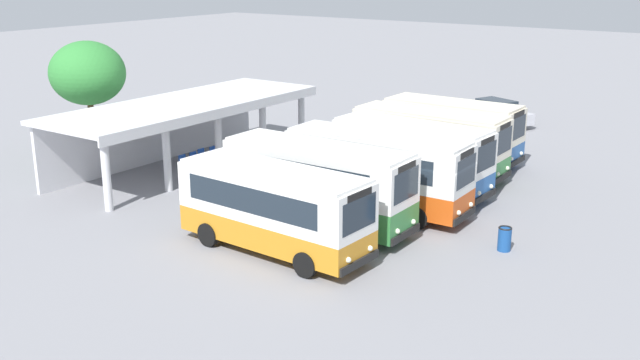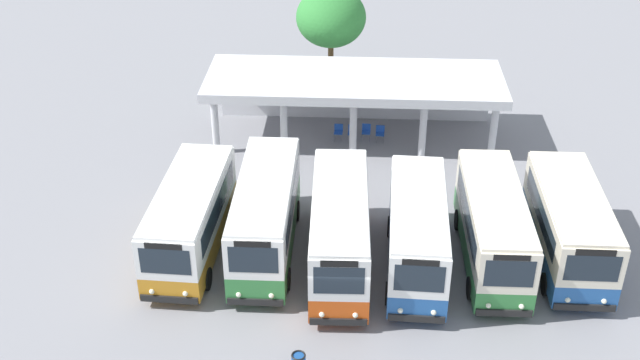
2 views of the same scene
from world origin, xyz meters
name	(u,v)px [view 1 (image 1 of 2)]	position (x,y,z in m)	size (l,w,h in m)	color
ground_plane	(437,223)	(0.00, 0.00, 0.00)	(180.00, 180.00, 0.00)	gray
city_bus_nearest_orange	(274,206)	(-6.12, 3.45, 1.73)	(2.65, 7.57, 3.13)	black
city_bus_second_in_row	(318,182)	(-3.11, 3.67, 1.84)	(2.33, 7.91, 3.33)	black
city_bus_middle_cream	(377,169)	(-0.09, 2.78, 1.81)	(2.42, 8.03, 3.28)	black
city_bus_fourth_amber	(411,155)	(2.92, 2.79, 1.78)	(2.47, 7.42, 3.21)	black
city_bus_fifth_blue	(430,140)	(5.94, 3.40, 1.77)	(2.30, 7.64, 3.20)	black
city_bus_far_end_green	(452,129)	(8.95, 3.64, 1.76)	(2.50, 7.18, 3.18)	black
parked_car_flank	(498,112)	(18.79, 5.03, 0.83)	(3.31, 4.80, 1.62)	black
terminal_canopy	(179,116)	(0.28, 14.65, 2.59)	(14.98, 5.24, 3.40)	silver
waiting_chair_end_by_column	(184,162)	(-0.49, 13.70, 0.52)	(0.46, 0.46, 0.86)	slate
waiting_chair_second_from_end	(195,159)	(0.23, 13.65, 0.52)	(0.46, 0.46, 0.86)	slate
waiting_chair_middle_seat	(203,155)	(0.95, 13.78, 0.52)	(0.46, 0.46, 0.86)	slate
waiting_chair_fourth_seat	(214,153)	(1.66, 13.64, 0.52)	(0.46, 0.46, 0.86)	slate
roadside_tree_behind_canopy	(88,73)	(-1.15, 19.73, 4.49)	(3.91, 3.91, 6.17)	brown
litter_bin_apron	(505,239)	(-1.26, -3.31, 0.46)	(0.49, 0.49, 0.90)	#19478C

